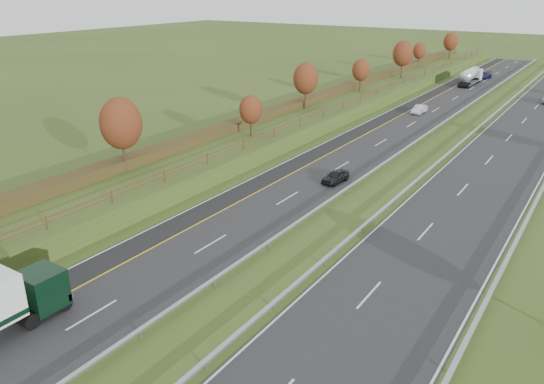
{
  "coord_description": "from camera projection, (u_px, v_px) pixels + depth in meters",
  "views": [
    {
      "loc": [
        26.83,
        -6.79,
        19.86
      ],
      "look_at": [
        2.06,
        30.93,
        2.2
      ],
      "focal_mm": 35.0,
      "sensor_mm": 36.0,
      "label": 1
    }
  ],
  "objects": [
    {
      "name": "fence_left",
      "position": [
        320.0,
        113.0,
        75.98
      ],
      "size": [
        0.12,
        189.06,
        1.2
      ],
      "color": "#422B19",
      "rests_on": "embankment_left"
    },
    {
      "name": "median_barrier_near",
      "position": [
        416.0,
        142.0,
        69.81
      ],
      "size": [
        0.32,
        200.0,
        0.71
      ],
      "color": "#999CA2",
      "rests_on": "ground"
    },
    {
      "name": "hedge_left",
      "position": [
        283.0,
        108.0,
        79.68
      ],
      "size": [
        2.2,
        180.0,
        1.1
      ],
      "primitive_type": "cube",
      "color": "#323014",
      "rests_on": "embankment_left"
    },
    {
      "name": "trees_left",
      "position": [
        285.0,
        88.0,
        74.46
      ],
      "size": [
        6.64,
        164.3,
        7.66
      ],
      "color": "#2D2116",
      "rests_on": "embankment_left"
    },
    {
      "name": "lane_markings",
      "position": [
        420.0,
        147.0,
        69.56
      ],
      "size": [
        26.75,
        200.0,
        0.01
      ],
      "color": "silver",
      "rests_on": "near_carriageway"
    },
    {
      "name": "car_silver_mid",
      "position": [
        419.0,
        109.0,
        87.61
      ],
      "size": [
        1.61,
        4.16,
        1.35
      ],
      "primitive_type": "imported",
      "rotation": [
        0.0,
        0.0,
        -0.04
      ],
      "color": "silver",
      "rests_on": "near_carriageway"
    },
    {
      "name": "near_carriageway",
      "position": [
        375.0,
        140.0,
        72.94
      ],
      "size": [
        10.5,
        200.0,
        0.04
      ],
      "primitive_type": "cube",
      "color": "#242427",
      "rests_on": "ground"
    },
    {
      "name": "far_carriageway",
      "position": [
        502.0,
        160.0,
        64.51
      ],
      "size": [
        10.5,
        200.0,
        0.04
      ],
      "primitive_type": "cube",
      "color": "#242427",
      "rests_on": "ground"
    },
    {
      "name": "car_dark_near",
      "position": [
        336.0,
        176.0,
        56.92
      ],
      "size": [
        1.91,
        3.97,
        1.31
      ],
      "primitive_type": "imported",
      "rotation": [
        0.0,
        0.0,
        -0.1
      ],
      "color": "black",
      "rests_on": "near_carriageway"
    },
    {
      "name": "ground",
      "position": [
        420.0,
        159.0,
        64.96
      ],
      "size": [
        400.0,
        400.0,
        0.0
      ],
      "primitive_type": "plane",
      "color": "#364C1B",
      "rests_on": "ground"
    },
    {
      "name": "embankment_left",
      "position": [
        294.0,
        120.0,
        79.23
      ],
      "size": [
        12.0,
        200.0,
        2.0
      ],
      "primitive_type": "cube",
      "color": "#364C1B",
      "rests_on": "ground"
    },
    {
      "name": "road_tanker",
      "position": [
        471.0,
        76.0,
        112.69
      ],
      "size": [
        2.4,
        11.22,
        3.46
      ],
      "color": "silver",
      "rests_on": "near_carriageway"
    },
    {
      "name": "car_small_far",
      "position": [
        484.0,
        75.0,
        119.96
      ],
      "size": [
        2.75,
        5.44,
        1.51
      ],
      "primitive_type": "imported",
      "rotation": [
        0.0,
        0.0,
        -0.12
      ],
      "color": "#151842",
      "rests_on": "near_carriageway"
    },
    {
      "name": "median_barrier_far",
      "position": [
        455.0,
        148.0,
        67.2
      ],
      "size": [
        0.32,
        200.0,
        0.71
      ],
      "color": "#999CA2",
      "rests_on": "ground"
    },
    {
      "name": "hard_shoulder",
      "position": [
        350.0,
        136.0,
        74.85
      ],
      "size": [
        3.0,
        200.0,
        0.04
      ],
      "primitive_type": "cube",
      "color": "black",
      "rests_on": "ground"
    }
  ]
}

